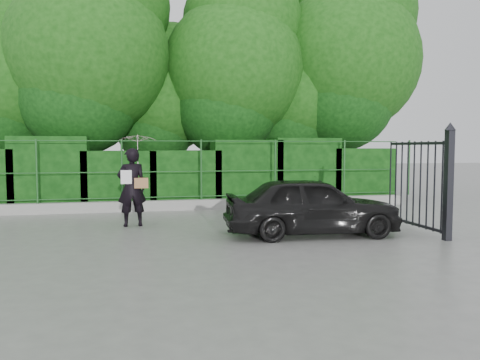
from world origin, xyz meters
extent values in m
plane|color=gray|center=(0.00, 0.00, 0.00)|extent=(80.00, 80.00, 0.00)
cube|color=#9E9E99|center=(0.00, 4.50, 0.15)|extent=(14.00, 0.25, 0.30)
cylinder|color=#1E5120|center=(-4.20, 4.50, 1.20)|extent=(0.06, 0.06, 1.80)
cylinder|color=#1E5120|center=(-1.90, 4.50, 1.20)|extent=(0.06, 0.06, 1.80)
cylinder|color=#1E5120|center=(0.40, 4.50, 1.20)|extent=(0.06, 0.06, 1.80)
cylinder|color=#1E5120|center=(2.70, 4.50, 1.20)|extent=(0.06, 0.06, 1.80)
cylinder|color=#1E5120|center=(5.00, 4.50, 1.20)|extent=(0.06, 0.06, 1.80)
cylinder|color=#1E5120|center=(7.30, 4.50, 1.20)|extent=(0.06, 0.06, 1.80)
cylinder|color=#1E5120|center=(0.00, 4.50, 0.40)|extent=(13.60, 0.03, 0.03)
cylinder|color=#1E5120|center=(0.00, 4.50, 1.15)|extent=(13.60, 0.03, 0.03)
cylinder|color=#1E5120|center=(0.00, 4.50, 2.05)|extent=(13.60, 0.03, 0.03)
cube|color=black|center=(-4.00, 5.50, 1.09)|extent=(2.20, 1.20, 2.19)
cube|color=black|center=(-2.00, 5.50, 0.88)|extent=(2.20, 1.20, 1.76)
cube|color=black|center=(0.00, 5.50, 0.88)|extent=(2.20, 1.20, 1.77)
cube|color=black|center=(2.00, 5.50, 1.05)|extent=(2.20, 1.20, 2.10)
cube|color=black|center=(4.00, 5.50, 1.09)|extent=(2.20, 1.20, 2.17)
cube|color=black|center=(6.00, 5.50, 0.91)|extent=(2.20, 1.20, 1.83)
cylinder|color=black|center=(-5.50, 8.00, 1.88)|extent=(0.36, 0.36, 3.75)
sphere|color=#14470F|center=(-5.50, 8.00, 4.12)|extent=(4.50, 4.50, 4.50)
cylinder|color=black|center=(-3.00, 7.20, 2.25)|extent=(0.36, 0.36, 4.50)
sphere|color=#14470F|center=(-3.00, 7.20, 4.95)|extent=(5.40, 5.40, 5.40)
cylinder|color=black|center=(-0.50, 8.50, 1.62)|extent=(0.36, 0.36, 3.25)
sphere|color=#14470F|center=(-0.50, 8.50, 3.58)|extent=(3.90, 3.90, 3.90)
cylinder|color=black|center=(2.00, 7.50, 2.12)|extent=(0.36, 0.36, 4.25)
sphere|color=#14470F|center=(2.00, 7.50, 4.68)|extent=(5.10, 5.10, 5.10)
cylinder|color=black|center=(4.50, 8.20, 1.75)|extent=(0.36, 0.36, 3.50)
sphere|color=#14470F|center=(4.50, 8.20, 3.85)|extent=(4.20, 4.20, 4.20)
cylinder|color=black|center=(6.50, 7.80, 2.38)|extent=(0.36, 0.36, 4.75)
sphere|color=#14470F|center=(6.50, 7.80, 5.23)|extent=(5.70, 5.70, 5.70)
cube|color=#232329|center=(4.60, -1.20, 1.10)|extent=(0.14, 0.14, 2.20)
cone|color=#232329|center=(4.60, -1.20, 2.28)|extent=(0.22, 0.22, 0.16)
cube|color=#232329|center=(4.60, -0.05, 0.15)|extent=(0.05, 2.00, 0.06)
cube|color=#232329|center=(4.60, -0.05, 1.95)|extent=(0.05, 2.00, 0.06)
cylinder|color=#232329|center=(4.60, -1.00, 1.05)|extent=(0.04, 0.04, 1.90)
cylinder|color=#232329|center=(4.60, -0.75, 1.05)|extent=(0.04, 0.04, 1.90)
cylinder|color=#232329|center=(4.60, -0.50, 1.05)|extent=(0.04, 0.04, 1.90)
cylinder|color=#232329|center=(4.60, -0.25, 1.05)|extent=(0.04, 0.04, 1.90)
cylinder|color=#232329|center=(4.60, 0.00, 1.05)|extent=(0.04, 0.04, 1.90)
cylinder|color=#232329|center=(4.60, 0.25, 1.05)|extent=(0.04, 0.04, 1.90)
cylinder|color=#232329|center=(4.60, 0.50, 1.05)|extent=(0.04, 0.04, 1.90)
cylinder|color=#232329|center=(4.60, 0.75, 1.05)|extent=(0.04, 0.04, 1.90)
cylinder|color=#232329|center=(4.60, 1.00, 1.05)|extent=(0.04, 0.04, 1.90)
imported|color=black|center=(-1.59, 1.88, 0.92)|extent=(0.73, 0.53, 1.85)
imported|color=silver|center=(-1.44, 1.93, 1.78)|extent=(0.87, 0.89, 0.80)
cube|color=#97643A|center=(-1.37, 1.80, 1.03)|extent=(0.32, 0.15, 0.24)
cube|color=white|center=(-1.71, 1.76, 1.18)|extent=(0.25, 0.02, 0.32)
imported|color=black|center=(2.15, -0.07, 0.63)|extent=(3.78, 1.71, 1.26)
camera|label=1|loc=(-1.43, -9.38, 1.86)|focal=35.00mm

